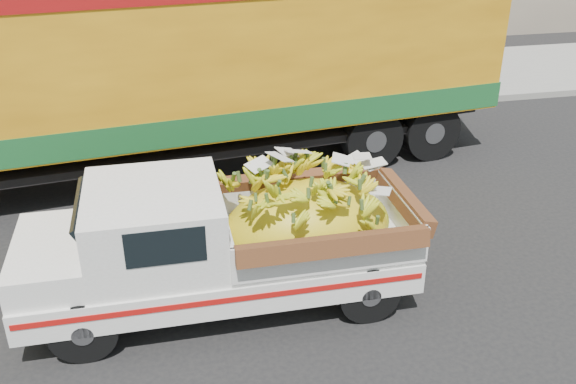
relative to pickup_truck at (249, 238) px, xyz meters
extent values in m
plane|color=black|center=(-1.75, 0.17, -0.88)|extent=(100.00, 100.00, 0.00)
cube|color=gray|center=(-1.75, 6.53, -0.81)|extent=(60.00, 0.25, 0.15)
cube|color=gray|center=(-1.75, 8.63, -0.81)|extent=(60.00, 4.00, 0.14)
cylinder|color=black|center=(-1.97, -0.73, -0.51)|extent=(0.76, 0.22, 0.76)
cylinder|color=black|center=(-1.97, 0.73, -0.51)|extent=(0.76, 0.22, 0.76)
cylinder|color=black|center=(1.32, -0.73, -0.51)|extent=(0.76, 0.22, 0.76)
cylinder|color=black|center=(1.32, 0.73, -0.51)|extent=(0.76, 0.22, 0.76)
cube|color=silver|center=(-0.37, 0.00, -0.33)|extent=(4.69, 1.70, 0.39)
cube|color=#A50F0C|center=(-0.37, -0.85, -0.27)|extent=(4.59, 0.01, 0.07)
cube|color=silver|center=(-2.68, 0.00, -0.44)|extent=(0.10, 1.66, 0.14)
cube|color=silver|center=(-2.29, 0.00, 0.04)|extent=(0.85, 1.59, 0.36)
cube|color=silver|center=(-1.10, 0.00, 0.31)|extent=(1.55, 1.63, 0.90)
cube|color=black|center=(-1.00, -0.82, 0.48)|extent=(0.85, 0.01, 0.42)
cube|color=silver|center=(0.82, 0.00, 0.12)|extent=(2.30, 1.70, 0.51)
ellipsoid|color=yellow|center=(0.72, 0.00, 0.01)|extent=(2.08, 1.36, 1.28)
cylinder|color=black|center=(4.01, 3.67, -0.33)|extent=(1.13, 0.45, 1.10)
cylinder|color=black|center=(3.77, 5.66, -0.33)|extent=(1.13, 0.45, 1.10)
cylinder|color=black|center=(2.82, 3.52, -0.33)|extent=(1.13, 0.45, 1.10)
cylinder|color=black|center=(2.58, 5.51, -0.33)|extent=(1.13, 0.45, 1.10)
cube|color=black|center=(-0.77, 4.08, -0.10)|extent=(12.03, 2.47, 0.36)
cube|color=orange|center=(-0.77, 4.08, 1.50)|extent=(11.98, 3.93, 2.84)
cube|color=#185425|center=(-0.77, 4.08, 0.33)|extent=(12.04, 3.96, 0.45)
camera|label=1|loc=(-0.96, -6.68, 4.01)|focal=40.00mm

